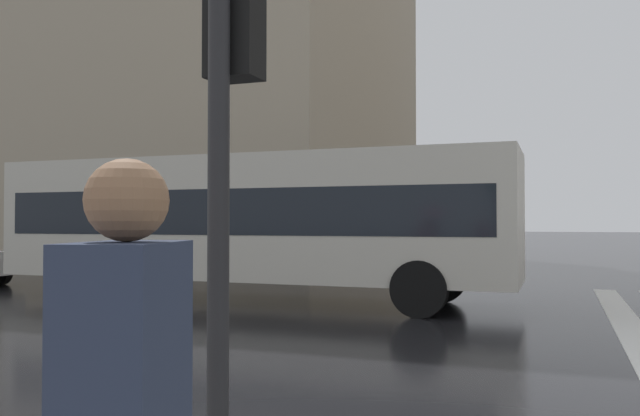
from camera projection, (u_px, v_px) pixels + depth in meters
haussmann_block_mid at (133, 39)px, 33.19m from camera, size 16.56×26.02×22.65m
traffic_signal_post at (230, 83)px, 3.64m from camera, size 0.44×0.30×3.18m
city_bus at (250, 217)px, 13.65m from camera, size 2.60×11.00×3.00m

